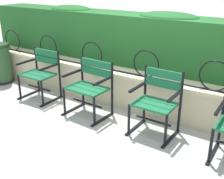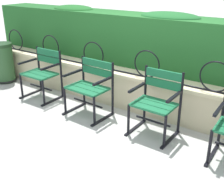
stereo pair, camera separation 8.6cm
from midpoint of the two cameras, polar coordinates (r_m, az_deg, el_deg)
ground_plane at (r=4.09m, az=-1.07°, el=-7.43°), size 60.00×60.00×0.00m
stone_wall at (r=4.54m, az=4.20°, el=-0.25°), size 7.04×0.41×0.59m
iron_arch_fence at (r=4.44m, az=1.02°, el=5.73°), size 6.51×0.02×0.42m
hedge_row at (r=4.74m, az=7.61°, el=9.85°), size 6.90×0.64×0.93m
park_chair_leftmost at (r=5.04m, az=-14.58°, el=3.34°), size 0.59×0.52×0.84m
park_chair_centre_left at (r=4.30m, az=-5.04°, el=0.78°), size 0.66×0.55×0.84m
park_chair_centre_right at (r=3.80m, az=8.38°, el=-2.25°), size 0.58×0.53×0.87m
trash_bin at (r=6.07m, az=-21.92°, el=4.72°), size 0.44×0.44×0.78m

